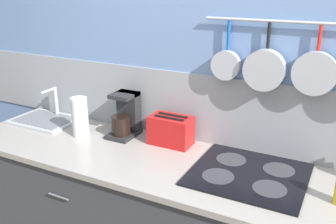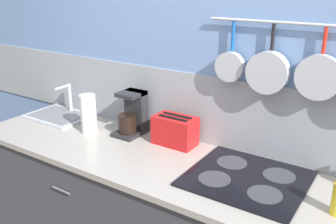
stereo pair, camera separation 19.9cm
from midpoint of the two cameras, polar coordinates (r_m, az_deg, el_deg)
wall_back at (r=2.19m, az=8.12°, el=3.32°), size 7.20×0.15×2.60m
countertop at (r=2.01m, az=3.84°, el=-9.62°), size 3.19×0.67×0.03m
sink_basin at (r=2.85m, az=-20.04°, el=-0.97°), size 0.45×0.33×0.22m
paper_towel_roll at (r=2.48m, az=-15.52°, el=-0.77°), size 0.10×0.10×0.26m
coffee_maker at (r=2.44m, az=-8.81°, el=-0.83°), size 0.16×0.22×0.28m
toaster at (r=2.29m, az=-2.05°, el=-2.86°), size 0.28×0.15×0.18m
cooktop at (r=1.99m, az=9.41°, el=-9.38°), size 0.58×0.53×0.01m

